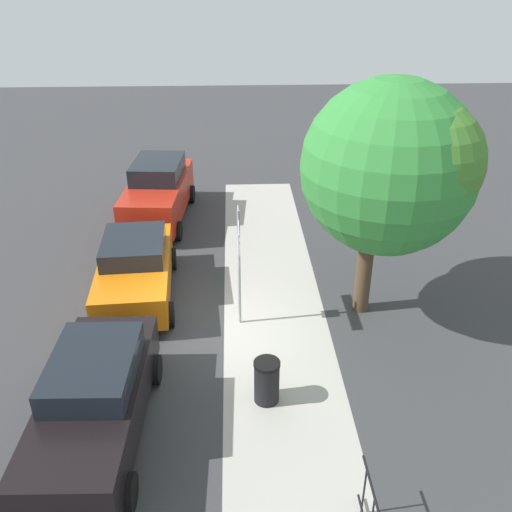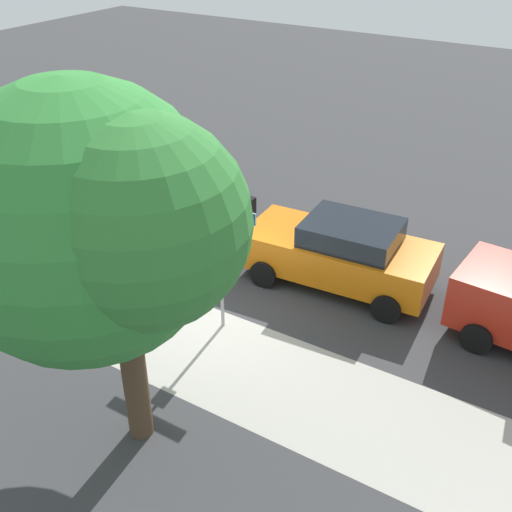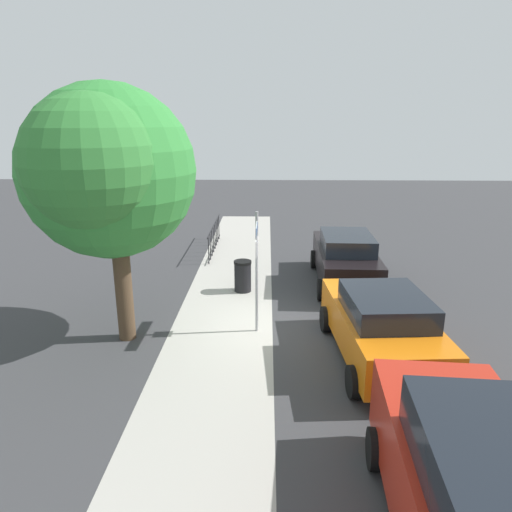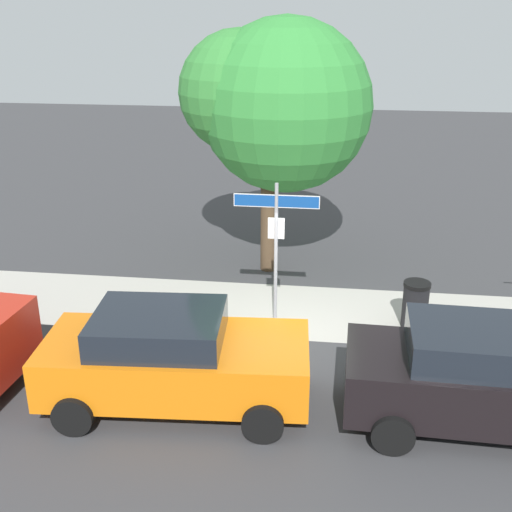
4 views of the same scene
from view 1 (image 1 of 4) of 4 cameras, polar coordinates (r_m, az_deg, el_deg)
ground_plane at (r=13.87m, az=-3.29°, el=-7.60°), size 60.00×60.00×0.00m
sidewalk_strip at (r=12.34m, az=2.85°, el=-12.89°), size 24.00×2.60×0.00m
street_sign at (r=13.01m, az=-1.77°, el=1.02°), size 1.63×0.07×3.07m
shade_tree at (r=13.00m, az=13.79°, el=9.49°), size 4.48×3.98×5.99m
car_red at (r=19.53m, az=-10.01°, el=6.54°), size 4.82×2.30×2.06m
car_orange at (r=15.09m, az=-12.30°, el=-1.24°), size 4.38×2.26×1.64m
car_black at (r=11.08m, az=-16.25°, el=-13.96°), size 4.61×2.05×1.70m
trash_bin at (r=11.62m, az=1.11°, el=-12.72°), size 0.55×0.55×0.98m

